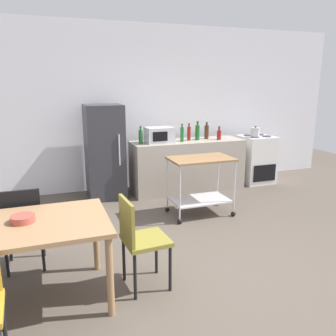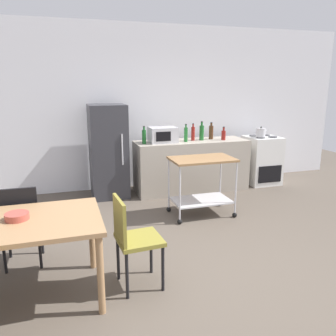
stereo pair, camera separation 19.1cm
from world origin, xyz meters
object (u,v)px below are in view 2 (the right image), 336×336
object	(u,v)px
stove_oven	(262,160)
dining_table	(11,231)
fruit_bowl	(17,216)
kettle	(261,132)
chair_black	(20,220)
bottle_sesame_oil	(202,132)
refrigerator	(108,151)
bottle_soy_sauce	(193,133)
chair_olive	(132,236)
bottle_soda	(144,136)
microwave	(163,135)
bottle_olive_oil	(186,134)
bottle_wine	(211,132)
kitchen_cart	(202,177)
bottle_vinegar	(223,135)

from	to	relation	value
stove_oven	dining_table	bearing A→B (deg)	-147.18
fruit_bowl	kettle	size ratio (longest dim) A/B	0.84
chair_black	bottle_sesame_oil	size ratio (longest dim) A/B	2.69
refrigerator	bottle_soy_sauce	world-z (taller)	refrigerator
chair_olive	bottle_soda	bearing A→B (deg)	-19.93
stove_oven	bottle_soy_sauce	distance (m)	1.53
microwave	bottle_soda	bearing A→B (deg)	-176.08
refrigerator	bottle_olive_oil	bearing A→B (deg)	-7.44
chair_olive	bottle_soda	distance (m)	2.81
bottle_olive_oil	kettle	xyz separation A→B (m)	(1.47, -0.01, -0.03)
bottle_sesame_oil	bottle_wine	xyz separation A→B (m)	(0.21, 0.05, -0.01)
kitchen_cart	fruit_bowl	bearing A→B (deg)	-148.75
chair_black	bottle_soy_sauce	world-z (taller)	bottle_soy_sauce
kitchen_cart	bottle_sesame_oil	size ratio (longest dim) A/B	2.75
dining_table	chair_olive	bearing A→B (deg)	-4.39
bottle_vinegar	refrigerator	bearing A→B (deg)	174.54
kettle	bottle_wine	bearing A→B (deg)	171.36
bottle_olive_oil	kettle	world-z (taller)	bottle_olive_oil
microwave	bottle_sesame_oil	bearing A→B (deg)	2.90
bottle_wine	bottle_vinegar	xyz separation A→B (m)	(0.17, -0.16, -0.04)
microwave	dining_table	bearing A→B (deg)	-129.13
dining_table	bottle_sesame_oil	bearing A→B (deg)	42.85
bottle_vinegar	bottle_soda	bearing A→B (deg)	178.33
chair_black	bottle_wine	size ratio (longest dim) A/B	2.96
refrigerator	kitchen_cart	size ratio (longest dim) A/B	1.70
bottle_vinegar	dining_table	bearing A→B (deg)	-141.78
bottle_wine	fruit_bowl	distance (m)	4.00
bottle_soy_sauce	bottle_vinegar	xyz separation A→B (m)	(0.54, -0.11, -0.03)
refrigerator	chair_black	bearing A→B (deg)	-119.97
chair_olive	bottle_vinegar	world-z (taller)	bottle_vinegar
stove_oven	bottle_wine	bearing A→B (deg)	177.63
dining_table	bottle_olive_oil	distance (m)	3.60
bottle_soda	kettle	bearing A→B (deg)	-0.75
bottle_soy_sauce	kettle	world-z (taller)	bottle_soy_sauce
chair_black	bottle_soda	distance (m)	2.68
kitchen_cart	microwave	world-z (taller)	microwave
bottle_soy_sauce	kettle	size ratio (longest dim) A/B	1.26
kitchen_cart	bottle_soda	world-z (taller)	bottle_soda
bottle_wine	kettle	xyz separation A→B (m)	(0.94, -0.14, -0.03)
chair_black	bottle_sesame_oil	xyz separation A→B (m)	(2.84, 1.99, 0.52)
microwave	kettle	distance (m)	1.87
bottle_soda	bottle_soy_sauce	xyz separation A→B (m)	(0.90, 0.06, 0.00)
microwave	bottle_soy_sauce	xyz separation A→B (m)	(0.56, 0.04, -0.00)
chair_black	chair_olive	size ratio (longest dim) A/B	1.00
stove_oven	kettle	size ratio (longest dim) A/B	3.84
kitchen_cart	bottle_soy_sauce	size ratio (longest dim) A/B	3.03
bottle_soda	bottle_vinegar	bearing A→B (deg)	-1.67
kitchen_cart	bottle_olive_oil	bearing A→B (deg)	81.87
stove_oven	refrigerator	size ratio (longest dim) A/B	0.59
dining_table	kitchen_cart	bearing A→B (deg)	31.55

